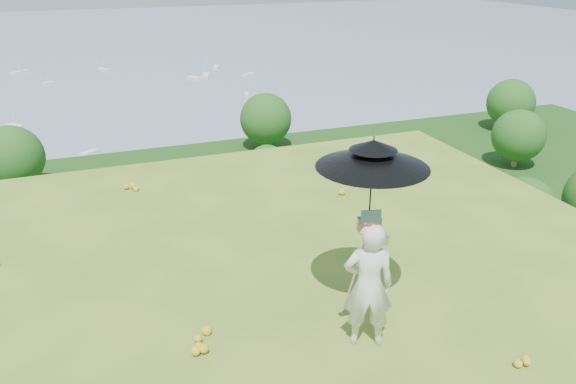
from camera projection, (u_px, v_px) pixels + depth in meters
name	position (u px, v px, depth m)	size (l,w,h in m)	color
ground	(246.00, 339.00, 7.02)	(14.00, 14.00, 0.00)	#4C7722
forest_slope	(140.00, 373.00, 48.53)	(140.00, 56.00, 22.00)	#12380F
shoreline_tier	(113.00, 241.00, 85.74)	(170.00, 28.00, 8.00)	gray
bay_water	(79.00, 57.00, 227.13)	(700.00, 700.00, 0.00)	#7487A6
slope_trees	(121.00, 229.00, 43.05)	(110.00, 50.00, 6.00)	#195118
harbor_town	(107.00, 202.00, 83.19)	(110.00, 22.00, 5.00)	silver
moored_boats	(40.00, 103.00, 154.89)	(140.00, 140.00, 0.70)	silver
wildflowers	(240.00, 324.00, 7.21)	(10.00, 10.50, 0.12)	gold
painter	(368.00, 285.00, 6.65)	(0.60, 0.39, 1.65)	beige
field_easel	(367.00, 263.00, 7.22)	(0.59, 0.59, 1.55)	#AB6E47
sun_umbrella	(371.00, 183.00, 6.82)	(1.38, 1.38, 1.20)	black
painter_cap	(372.00, 227.00, 6.34)	(0.19, 0.23, 0.10)	#D37482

